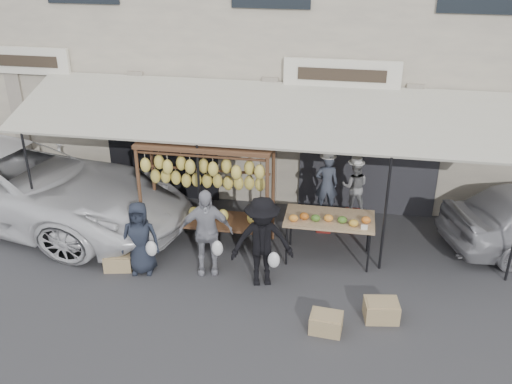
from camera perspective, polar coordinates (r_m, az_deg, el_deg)
ground_plane at (r=10.45m, az=-1.66°, el=-9.76°), size 90.00×90.00×0.00m
shophouse at (r=15.08m, az=3.24°, el=16.65°), size 24.00×6.15×7.30m
awning at (r=11.28m, az=0.52°, el=7.79°), size 10.00×2.35×2.92m
banana_rack at (r=11.05m, az=-5.02°, el=1.73°), size 2.60×0.90×2.24m
produce_table at (r=10.93m, az=7.34°, el=-2.78°), size 1.70×0.90×1.04m
vendor_left at (r=11.85m, az=7.06°, el=0.77°), size 0.53×0.39×1.32m
vendor_right at (r=12.02m, az=9.83°, el=0.55°), size 0.56×0.44×1.15m
customer_left at (r=10.77m, az=-11.51°, el=-4.54°), size 0.78×0.58×1.44m
customer_mid at (r=10.55m, az=-5.05°, el=-3.99°), size 1.06×0.62×1.69m
customer_right at (r=10.15m, az=0.62°, el=-5.03°), size 1.25×0.90×1.74m
stool_left at (r=12.25m, az=6.84°, el=-2.92°), size 0.32×0.32×0.43m
stool_right at (r=12.37m, az=9.56°, el=-2.76°), size 0.37×0.37×0.44m
crate_near_a at (r=9.53m, az=7.02°, el=-12.86°), size 0.54×0.43×0.31m
crate_near_b at (r=9.92m, az=12.41°, el=-11.48°), size 0.61×0.50×0.33m
crate_far at (r=11.25m, az=-13.57°, el=-6.73°), size 0.58×0.49×0.31m
van at (r=13.60m, az=-23.99°, el=2.63°), size 6.26×3.84×2.43m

